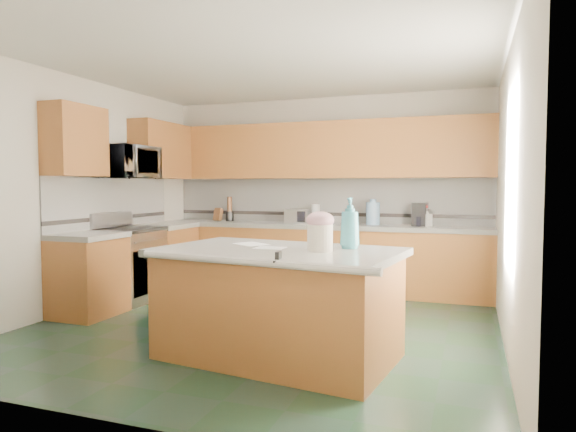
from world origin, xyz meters
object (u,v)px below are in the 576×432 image
at_px(treat_jar, 320,238).
at_px(soap_bottle_island, 350,223).
at_px(coffee_maker, 420,214).
at_px(toaster_oven, 298,216).
at_px(island_base, 278,307).
at_px(island_top, 278,252).
at_px(knife_block, 218,215).

xyz_separation_m(treat_jar, soap_bottle_island, (0.18, 0.25, 0.11)).
distance_m(treat_jar, coffee_maker, 3.01).
xyz_separation_m(soap_bottle_island, toaster_oven, (-1.36, 2.69, -0.12)).
xyz_separation_m(island_base, toaster_oven, (-0.80, 2.89, 0.59)).
relative_size(treat_jar, coffee_maker, 0.71).
relative_size(treat_jar, soap_bottle_island, 0.50).
bearing_deg(island_top, island_base, 0.00).
xyz_separation_m(island_top, coffee_maker, (0.88, 2.92, 0.18)).
xyz_separation_m(island_top, treat_jar, (0.38, -0.05, 0.14)).
distance_m(island_base, treat_jar, 0.71).
relative_size(island_base, soap_bottle_island, 4.39).
bearing_deg(island_top, treat_jar, 0.12).
xyz_separation_m(island_top, knife_block, (-2.06, 2.89, 0.12)).
height_order(toaster_oven, coffee_maker, coffee_maker).
bearing_deg(island_top, knife_block, 132.98).
height_order(treat_jar, coffee_maker, coffee_maker).
bearing_deg(island_base, toaster_oven, 113.01).
xyz_separation_m(knife_block, coffee_maker, (2.94, 0.03, 0.06)).
bearing_deg(soap_bottle_island, island_top, -159.82).
relative_size(soap_bottle_island, toaster_oven, 1.29).
height_order(island_base, island_top, island_top).
height_order(island_top, soap_bottle_island, soap_bottle_island).
xyz_separation_m(toaster_oven, coffee_maker, (1.68, 0.03, 0.06)).
bearing_deg(treat_jar, soap_bottle_island, 65.73).
bearing_deg(island_base, soap_bottle_island, 27.60).
xyz_separation_m(island_base, treat_jar, (0.38, -0.05, 0.60)).
distance_m(island_top, treat_jar, 0.40).
height_order(island_base, treat_jar, treat_jar).
relative_size(island_top, treat_jar, 9.17).
bearing_deg(coffee_maker, knife_block, -172.91).
distance_m(knife_block, toaster_oven, 1.26).
xyz_separation_m(soap_bottle_island, coffee_maker, (0.32, 2.72, -0.06)).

